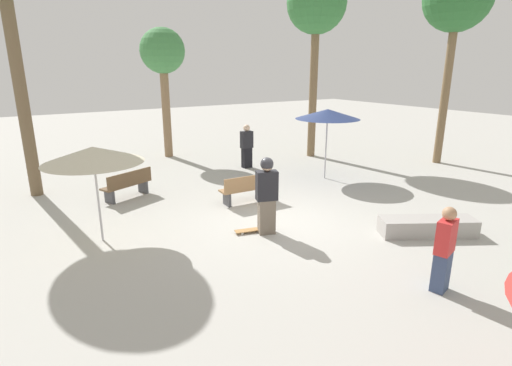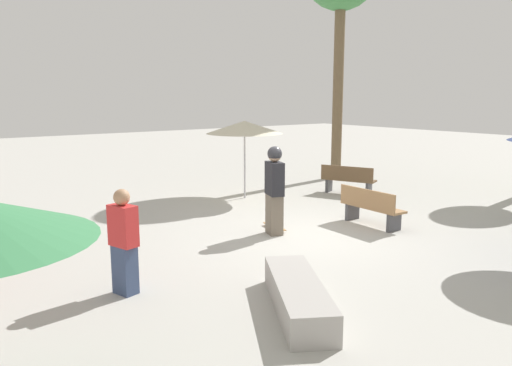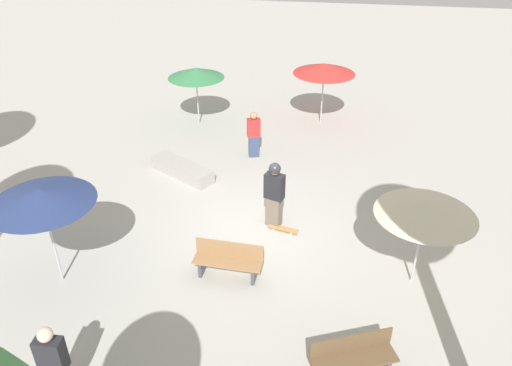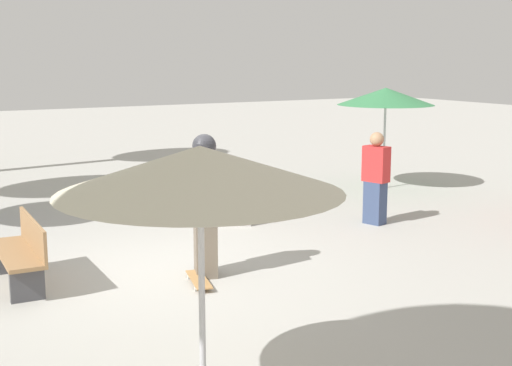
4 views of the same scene
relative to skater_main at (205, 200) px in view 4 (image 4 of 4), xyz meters
The scene contains 8 objects.
ground_plane 1.17m from the skater_main, 49.76° to the right, with size 60.00×60.00×0.00m, color #B2AFA8.
skater_main is the anchor object (origin of this frame).
skateboard 1.02m from the skater_main, 50.54° to the left, with size 0.39×0.82×0.07m.
concrete_ledge 3.92m from the skater_main, 123.92° to the right, with size 1.66×2.24×0.42m.
bench_far 2.38m from the skater_main, 19.36° to the right, with size 0.50×1.62×0.85m.
shade_umbrella_green 7.19m from the skater_main, 148.51° to the right, with size 2.06×2.06×2.18m.
shade_umbrella_cream 3.96m from the skater_main, 63.98° to the left, with size 2.17×2.17×2.20m.
bystander_watching 3.99m from the skater_main, 162.48° to the right, with size 0.35×0.48×1.58m.
Camera 4 is at (3.52, 8.62, 2.86)m, focal length 50.00 mm.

